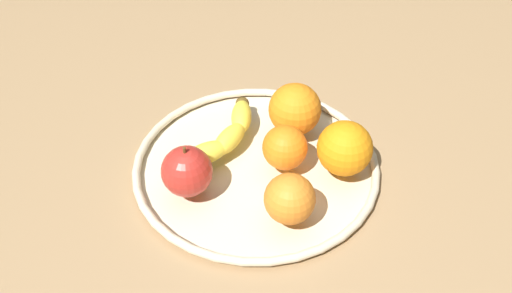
% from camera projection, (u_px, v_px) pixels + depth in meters
% --- Properties ---
extents(ground_plane, '(1.63, 1.63, 0.04)m').
position_uv_depth(ground_plane, '(256.00, 180.00, 0.89)').
color(ground_plane, '#9C7B54').
extents(fruit_bowl, '(0.36, 0.36, 0.02)m').
position_uv_depth(fruit_bowl, '(256.00, 166.00, 0.87)').
color(fruit_bowl, beige).
rests_on(fruit_bowl, ground_plane).
extents(banana, '(0.17, 0.08, 0.03)m').
position_uv_depth(banana, '(227.00, 134.00, 0.89)').
color(banana, yellow).
rests_on(banana, fruit_bowl).
extents(apple, '(0.07, 0.07, 0.08)m').
position_uv_depth(apple, '(187.00, 171.00, 0.80)').
color(apple, red).
rests_on(apple, fruit_bowl).
extents(orange_back_right, '(0.07, 0.07, 0.07)m').
position_uv_depth(orange_back_right, '(290.00, 199.00, 0.77)').
color(orange_back_right, orange).
rests_on(orange_back_right, fruit_bowl).
extents(orange_front_left, '(0.06, 0.06, 0.06)m').
position_uv_depth(orange_front_left, '(285.00, 147.00, 0.84)').
color(orange_front_left, orange).
rests_on(orange_front_left, fruit_bowl).
extents(orange_back_left, '(0.08, 0.08, 0.08)m').
position_uv_depth(orange_back_left, '(345.00, 148.00, 0.83)').
color(orange_back_left, orange).
rests_on(orange_back_left, fruit_bowl).
extents(orange_front_right, '(0.08, 0.08, 0.08)m').
position_uv_depth(orange_front_right, '(298.00, 111.00, 0.89)').
color(orange_front_right, orange).
rests_on(orange_front_right, fruit_bowl).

